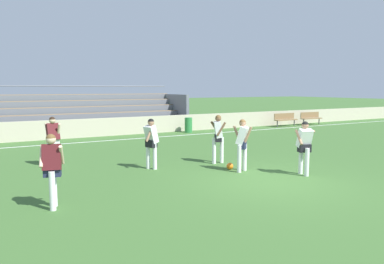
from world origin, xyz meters
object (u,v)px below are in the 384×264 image
at_px(bench_centre_sideline, 285,118).
at_px(player_white_trailing_run, 218,135).
at_px(player_white_dropping_back, 242,141).
at_px(player_dark_wide_left, 53,137).
at_px(trash_bin, 188,125).
at_px(soccer_ball, 230,166).
at_px(bench_near_bin, 311,117).
at_px(player_white_deep_cover, 304,143).
at_px(bleacher_stand, 52,113).
at_px(player_white_wide_right, 151,139).
at_px(player_dark_on_ball, 52,165).

xyz_separation_m(bench_centre_sideline, player_white_trailing_run, (-10.91, -8.16, 0.47)).
relative_size(player_white_dropping_back, player_dark_wide_left, 0.99).
relative_size(trash_bin, soccer_ball, 4.00).
distance_m(bench_near_bin, player_white_deep_cover, 16.27).
xyz_separation_m(player_white_trailing_run, player_white_deep_cover, (1.30, -2.73, -0.05)).
height_order(bleacher_stand, trash_bin, bleacher_stand).
height_order(bleacher_stand, bench_near_bin, bleacher_stand).
distance_m(bench_centre_sideline, player_white_wide_right, 15.45).
distance_m(player_white_wide_right, player_white_deep_cover, 4.76).
distance_m(bench_near_bin, player_dark_wide_left, 19.35).
height_order(bench_centre_sideline, player_white_dropping_back, player_white_dropping_back).
relative_size(player_dark_on_ball, player_dark_wide_left, 0.98).
height_order(player_white_trailing_run, player_dark_on_ball, player_white_trailing_run).
relative_size(bleacher_stand, player_dark_wide_left, 9.71).
relative_size(player_white_trailing_run, player_white_deep_cover, 1.04).
height_order(player_white_wide_right, soccer_ball, player_white_wide_right).
height_order(bleacher_stand, player_white_deep_cover, bleacher_stand).
bearing_deg(player_white_wide_right, trash_bin, 54.26).
bearing_deg(player_white_wide_right, player_white_dropping_back, -36.41).
distance_m(bench_centre_sideline, player_white_trailing_run, 13.63).
height_order(player_white_wide_right, player_dark_on_ball, player_white_wide_right).
relative_size(player_white_trailing_run, player_dark_on_ball, 1.03).
distance_m(bleacher_stand, player_dark_wide_left, 9.68).
bearing_deg(bench_near_bin, player_white_dropping_back, -144.44).
bearing_deg(player_dark_wide_left, bleacher_stand, 81.61).
bearing_deg(trash_bin, bench_centre_sideline, -1.69).
bearing_deg(player_dark_on_ball, bench_centre_sideline, 32.01).
relative_size(bleacher_stand, player_dark_on_ball, 9.88).
bearing_deg(player_dark_on_ball, player_white_trailing_run, 21.50).
relative_size(bench_near_bin, player_dark_wide_left, 1.08).
bearing_deg(bench_near_bin, soccer_ball, -145.97).
bearing_deg(bench_centre_sideline, player_white_dropping_back, -138.79).
bearing_deg(trash_bin, soccer_ball, -111.19).
distance_m(player_white_dropping_back, soccer_ball, 0.98).
height_order(trash_bin, player_white_trailing_run, player_white_trailing_run).
height_order(bleacher_stand, player_white_dropping_back, bleacher_stand).
bearing_deg(bench_centre_sideline, player_dark_wide_left, -159.92).
bearing_deg(player_white_dropping_back, bleacher_stand, 105.18).
relative_size(player_white_wide_right, player_dark_wide_left, 0.98).
bearing_deg(player_white_wide_right, player_dark_wide_left, 143.02).
height_order(player_white_dropping_back, player_white_deep_cover, player_white_dropping_back).
xyz_separation_m(player_white_dropping_back, player_dark_wide_left, (-5.03, 3.75, 0.01)).
bearing_deg(bleacher_stand, player_white_wide_right, -83.74).
xyz_separation_m(bench_centre_sideline, trash_bin, (-7.48, 0.22, -0.11)).
bearing_deg(player_white_deep_cover, bleacher_stand, 108.71).
relative_size(player_dark_wide_left, soccer_ball, 7.59).
relative_size(bench_centre_sideline, player_white_trailing_run, 1.06).
relative_size(player_white_deep_cover, soccer_ball, 7.41).
relative_size(player_white_deep_cover, player_dark_on_ball, 0.99).
bearing_deg(bleacher_stand, player_white_trailing_run, -72.91).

